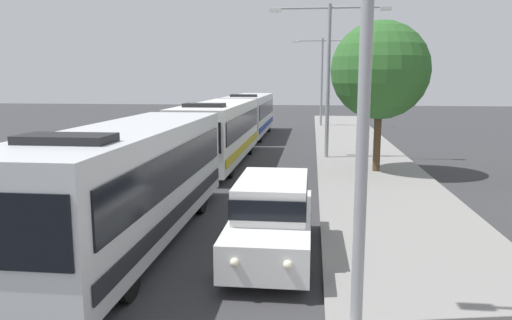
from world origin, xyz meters
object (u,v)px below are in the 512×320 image
at_px(streetlamp_mid, 328,64).
at_px(streetlamp_far, 322,73).
at_px(bus_lead, 131,179).
at_px(bus_second_in_line, 220,130).
at_px(white_suv, 272,215).
at_px(bus_middle, 250,113).
at_px(roadside_tree, 380,70).

bearing_deg(streetlamp_mid, streetlamp_far, 90.00).
relative_size(bus_lead, streetlamp_mid, 1.37).
distance_m(bus_lead, bus_second_in_line, 12.19).
relative_size(white_suv, streetlamp_mid, 0.65).
height_order(bus_middle, streetlamp_mid, streetlamp_mid).
distance_m(bus_second_in_line, bus_middle, 12.10).
relative_size(bus_middle, white_suv, 2.22).
height_order(bus_second_in_line, white_suv, bus_second_in_line).
bearing_deg(bus_middle, white_suv, -81.54).
height_order(bus_second_in_line, roadside_tree, roadside_tree).
bearing_deg(bus_lead, bus_middle, 90.00).
relative_size(streetlamp_mid, roadside_tree, 1.19).
height_order(bus_lead, white_suv, bus_lead).
bearing_deg(bus_lead, roadside_tree, 53.66).
distance_m(bus_middle, white_suv, 25.16).
bearing_deg(streetlamp_far, white_suv, -93.00).
bearing_deg(bus_middle, streetlamp_far, 54.49).
distance_m(bus_lead, streetlamp_mid, 15.26).
relative_size(streetlamp_mid, streetlamp_far, 1.04).
distance_m(white_suv, streetlamp_mid, 15.10).
relative_size(streetlamp_far, roadside_tree, 1.15).
bearing_deg(streetlamp_mid, roadside_tree, -59.95).
relative_size(white_suv, roadside_tree, 0.77).
relative_size(bus_second_in_line, bus_middle, 1.03).
xyz_separation_m(white_suv, roadside_tree, (3.82, 10.80, 3.57)).
distance_m(bus_lead, streetlamp_far, 32.46).
height_order(bus_lead, streetlamp_mid, streetlamp_mid).
distance_m(streetlamp_mid, roadside_tree, 4.25).
relative_size(bus_second_in_line, streetlamp_mid, 1.48).
distance_m(streetlamp_far, roadside_tree, 21.74).
bearing_deg(roadside_tree, streetlamp_far, 95.60).
xyz_separation_m(streetlamp_mid, streetlamp_far, (0.00, 17.97, -0.20)).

